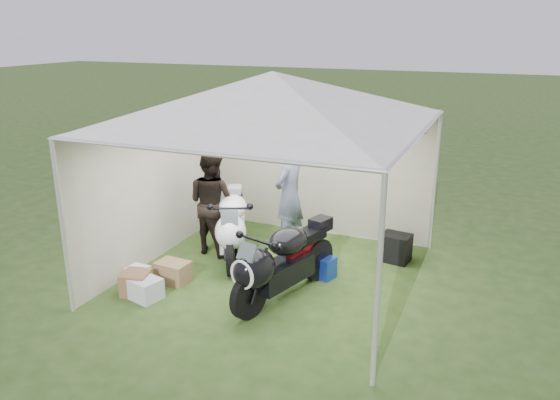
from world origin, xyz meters
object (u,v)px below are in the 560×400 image
at_px(crate_3, 173,272).
at_px(person_blue_jacket, 289,195).
at_px(motorcycle_white, 232,224).
at_px(equipment_box, 396,248).
at_px(person_dark_jacket, 212,202).
at_px(crate_1, 136,283).
at_px(paddock_stand, 320,266).
at_px(motorcycle_black, 280,261).
at_px(canopy_tent, 273,103).
at_px(crate_0, 145,288).
at_px(crate_2, 138,274).

bearing_deg(crate_3, person_blue_jacket, 62.36).
height_order(motorcycle_white, equipment_box, motorcycle_white).
height_order(person_dark_jacket, crate_3, person_dark_jacket).
height_order(equipment_box, crate_1, equipment_box).
bearing_deg(person_blue_jacket, crate_1, -15.20).
height_order(paddock_stand, equipment_box, equipment_box).
xyz_separation_m(motorcycle_white, crate_3, (-0.41, -1.11, -0.42)).
distance_m(motorcycle_black, person_dark_jacket, 2.03).
distance_m(motorcycle_white, crate_3, 1.25).
bearing_deg(person_dark_jacket, canopy_tent, 173.76).
relative_size(motorcycle_white, person_dark_jacket, 1.14).
xyz_separation_m(paddock_stand, person_blue_jacket, (-0.89, 0.96, 0.73)).
bearing_deg(crate_0, person_blue_jacket, 66.55).
height_order(canopy_tent, equipment_box, canopy_tent).
height_order(motorcycle_white, crate_1, motorcycle_white).
distance_m(canopy_tent, crate_3, 2.84).
xyz_separation_m(canopy_tent, crate_1, (-1.52, -1.31, -2.41)).
xyz_separation_m(person_blue_jacket, crate_0, (-1.11, -2.55, -0.75)).
height_order(motorcycle_black, crate_2, motorcycle_black).
xyz_separation_m(motorcycle_black, paddock_stand, (0.27, 0.91, -0.41)).
relative_size(person_dark_jacket, crate_0, 3.90).
height_order(equipment_box, crate_0, equipment_box).
height_order(canopy_tent, crate_3, canopy_tent).
distance_m(paddock_stand, crate_2, 2.68).
bearing_deg(crate_2, motorcycle_black, 7.06).
height_order(motorcycle_black, equipment_box, motorcycle_black).
distance_m(equipment_box, crate_3, 3.48).
bearing_deg(crate_1, canopy_tent, 40.74).
bearing_deg(person_blue_jacket, motorcycle_white, -23.52).
distance_m(motorcycle_white, equipment_box, 2.61).
distance_m(person_blue_jacket, crate_3, 2.34).
distance_m(person_blue_jacket, crate_2, 2.74).
bearing_deg(motorcycle_white, crate_2, -149.79).
xyz_separation_m(motorcycle_white, person_blue_jacket, (0.62, 0.87, 0.32)).
height_order(canopy_tent, paddock_stand, canopy_tent).
xyz_separation_m(person_blue_jacket, crate_2, (-1.52, -2.14, -0.79)).
bearing_deg(crate_0, motorcycle_white, 73.99).
distance_m(person_blue_jacket, crate_0, 2.88).
bearing_deg(paddock_stand, canopy_tent, -161.86).
relative_size(canopy_tent, crate_2, 18.97).
distance_m(crate_0, crate_3, 0.59).
bearing_deg(crate_2, canopy_tent, 28.85).
bearing_deg(crate_1, motorcycle_white, 67.58).
xyz_separation_m(equipment_box, crate_0, (-2.91, -2.59, -0.08)).
bearing_deg(crate_3, crate_2, -160.58).
xyz_separation_m(motorcycle_black, person_dark_jacket, (-1.67, 1.12, 0.28)).
xyz_separation_m(canopy_tent, motorcycle_white, (-0.85, 0.31, -2.00)).
xyz_separation_m(person_dark_jacket, person_blue_jacket, (1.05, 0.76, 0.04)).
xyz_separation_m(paddock_stand, crate_2, (-2.41, -1.18, -0.05)).
bearing_deg(person_dark_jacket, equipment_box, -152.36).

